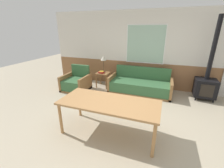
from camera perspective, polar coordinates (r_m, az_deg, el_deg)
name	(u,v)px	position (r m, az deg, el deg)	size (l,w,h in m)	color
ground_plane	(122,124)	(3.63, 3.77, -14.91)	(16.00, 16.00, 0.00)	#B2A58C
wall_back	(144,50)	(5.58, 12.00, 12.48)	(7.20, 0.09, 2.70)	#8E603D
couch	(140,85)	(5.26, 10.58, -0.53)	(2.08, 0.88, 0.82)	olive
armchair	(76,83)	(5.52, -13.46, 0.37)	(0.86, 0.83, 0.84)	olive
side_table	(103,75)	(5.61, -3.39, 3.28)	(0.46, 0.46, 0.55)	olive
table_lamp	(103,59)	(5.53, -3.28, 9.58)	(0.20, 0.20, 0.62)	#4C3823
book_stack	(101,72)	(5.51, -4.06, 4.52)	(0.22, 0.19, 0.07)	#B22823
dining_table	(109,105)	(3.03, -1.11, -7.85)	(1.99, 0.85, 0.73)	#B27F4C
wood_stove	(206,83)	(5.40, 32.21, 0.42)	(0.60, 0.54, 2.46)	black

